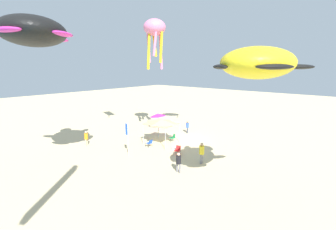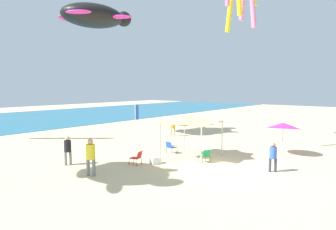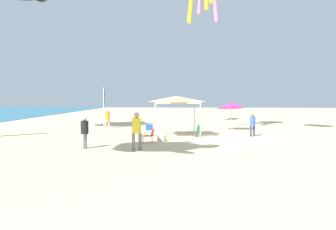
# 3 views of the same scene
# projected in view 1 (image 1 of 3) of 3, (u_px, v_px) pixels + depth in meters

# --- Properties ---
(ground) EXTENTS (120.00, 120.00, 0.10)m
(ground) POSITION_uv_depth(u_px,v_px,m) (184.00, 140.00, 27.02)
(ground) COLOR beige
(canopy_tent) EXTENTS (3.37, 3.21, 2.73)m
(canopy_tent) POSITION_uv_depth(u_px,v_px,m) (162.00, 122.00, 25.20)
(canopy_tent) COLOR #B7B7BC
(canopy_tent) RESTS_ON ground
(beach_umbrella) EXTENTS (2.27, 2.24, 2.32)m
(beach_umbrella) POSITION_uv_depth(u_px,v_px,m) (158.00, 115.00, 31.31)
(beach_umbrella) COLOR silver
(beach_umbrella) RESTS_ON ground
(folding_chair_right_of_tent) EXTENTS (0.66, 0.74, 0.82)m
(folding_chair_right_of_tent) POSITION_uv_depth(u_px,v_px,m) (178.00, 149.00, 22.33)
(folding_chair_right_of_tent) COLOR black
(folding_chair_right_of_tent) RESTS_ON ground
(folding_chair_near_cooler) EXTENTS (0.74, 0.79, 0.82)m
(folding_chair_near_cooler) POSITION_uv_depth(u_px,v_px,m) (173.00, 137.00, 26.26)
(folding_chair_near_cooler) COLOR black
(folding_chair_near_cooler) RESTS_ON ground
(folding_chair_facing_ocean) EXTENTS (0.68, 0.60, 0.82)m
(folding_chair_facing_ocean) POSITION_uv_depth(u_px,v_px,m) (150.00, 143.00, 24.32)
(folding_chair_facing_ocean) COLOR black
(folding_chair_facing_ocean) RESTS_ON ground
(cooler_box) EXTENTS (0.70, 0.55, 0.40)m
(cooler_box) POSITION_uv_depth(u_px,v_px,m) (175.00, 148.00, 23.43)
(cooler_box) COLOR white
(cooler_box) RESTS_ON ground
(banner_flag) EXTENTS (0.36, 0.06, 3.29)m
(banner_flag) POSITION_uv_depth(u_px,v_px,m) (128.00, 136.00, 21.57)
(banner_flag) COLOR silver
(banner_flag) RESTS_ON ground
(person_beachcomber) EXTENTS (0.38, 0.38, 1.58)m
(person_beachcomber) POSITION_uv_depth(u_px,v_px,m) (187.00, 126.00, 29.41)
(person_beachcomber) COLOR #33384C
(person_beachcomber) RESTS_ON ground
(person_by_tent) EXTENTS (0.45, 0.49, 1.91)m
(person_by_tent) POSITION_uv_depth(u_px,v_px,m) (202.00, 151.00, 20.07)
(person_by_tent) COLOR slate
(person_by_tent) RESTS_ON ground
(person_kite_handler) EXTENTS (0.45, 0.40, 1.69)m
(person_kite_handler) POSITION_uv_depth(u_px,v_px,m) (178.00, 161.00, 18.31)
(person_kite_handler) COLOR slate
(person_kite_handler) RESTS_ON ground
(person_near_umbrella) EXTENTS (0.39, 0.40, 1.64)m
(person_near_umbrella) POSITION_uv_depth(u_px,v_px,m) (86.00, 137.00, 24.65)
(person_near_umbrella) COLOR #C6B28C
(person_near_umbrella) RESTS_ON ground
(kite_turtle_yellow) EXTENTS (5.10, 5.67, 1.70)m
(kite_turtle_yellow) POSITION_uv_depth(u_px,v_px,m) (259.00, 63.00, 11.95)
(kite_turtle_yellow) COLOR yellow
(kite_octopus_pink) EXTENTS (2.57, 2.57, 5.70)m
(kite_octopus_pink) POSITION_uv_depth(u_px,v_px,m) (155.00, 30.00, 26.18)
(kite_octopus_pink) COLOR pink
(kite_turtle_black) EXTENTS (6.99, 6.32, 2.22)m
(kite_turtle_black) POSITION_uv_depth(u_px,v_px,m) (32.00, 32.00, 15.74)
(kite_turtle_black) COLOR black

